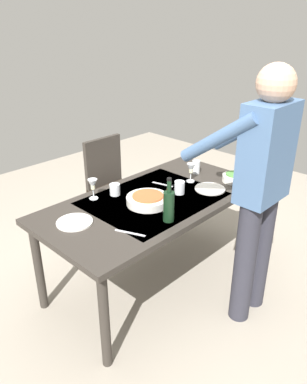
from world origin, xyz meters
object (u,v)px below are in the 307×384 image
Objects in this scene: person_server at (259,185)px; wine_bottle at (169,205)px; water_cup_near_left at (196,167)px; serving_bowl_pasta at (148,200)px; dinner_plate_near at (75,222)px; wine_glass_right at (191,169)px; water_cup_far_left at (180,188)px; dining_table at (153,207)px; water_cup_near_right at (115,189)px; side_bowl_salad at (234,178)px; chair_near at (111,181)px; dinner_plate_far at (210,189)px; wine_glass_left at (93,185)px.

person_server is 5.71× the size of wine_bottle.
water_cup_near_left is at bearing -153.80° from wine_bottle.
dinner_plate_near is at bearing -15.78° from serving_bowl_pasta.
serving_bowl_pasta is 0.53m from dinner_plate_near.
water_cup_far_left is at bearing 19.31° from wine_glass_right.
person_server is 11.19× the size of wine_glass_right.
dinner_plate_near is at bearing -10.57° from dining_table.
wine_bottle reaches higher than serving_bowl_pasta.
dining_table is 11.16× the size of wine_glass_right.
water_cup_near_right is 0.37× the size of dinner_plate_near.
wine_glass_right is at bearing 173.73° from dinner_plate_near.
serving_bowl_pasta is 1.30× the size of dinner_plate_near.
person_server is 0.87m from water_cup_near_left.
wine_bottle is at bearing 73.79° from serving_bowl_pasta.
wine_bottle is (0.39, -0.40, -0.13)m from person_server.
dinner_plate_near is (1.20, -0.03, -0.05)m from water_cup_near_left.
chair_near is at bearing -69.58° from side_bowl_salad.
wine_glass_right is at bearing 25.11° from water_cup_near_left.
wine_glass_right reaches higher than dinner_plate_far.
water_cup_near_left is 0.47× the size of dinner_plate_far.
person_server is 7.34× the size of dinner_plate_near.
water_cup_near_right is 0.47m from dinner_plate_near.
water_cup_near_right is at bearing -57.78° from dining_table.
water_cup_near_right is at bearing -30.96° from side_bowl_salad.
wine_glass_left is 0.66× the size of dinner_plate_far.
water_cup_far_left is at bearing -86.68° from person_server.
wine_bottle is (0.44, 1.10, 0.30)m from chair_near.
water_cup_near_left is at bearing -123.39° from dinner_plate_far.
person_server is 19.76× the size of water_cup_near_right.
chair_near reaches higher than water_cup_far_left.
wine_bottle is 0.66m from wine_glass_right.
person_server is at bearing 134.89° from wine_bottle.
person_server reaches higher than wine_glass_left.
wine_glass_right is at bearing -94.75° from dinner_plate_far.
dinner_plate_far is (-0.41, 0.20, 0.08)m from dining_table.
wine_bottle is 0.59m from dinner_plate_far.
wine_bottle reaches higher than dining_table.
water_cup_near_left is (-0.17, -0.08, -0.05)m from wine_glass_right.
dinner_plate_far is (-0.56, 0.45, -0.04)m from water_cup_near_right.
wine_glass_left is 0.66× the size of dinner_plate_near.
dinner_plate_far is at bearing 150.42° from water_cup_far_left.
water_cup_far_left is at bearing -19.24° from side_bowl_salad.
dinner_plate_near is at bearing -6.27° from wine_glass_right.
wine_glass_right is 0.50× the size of serving_bowl_pasta.
person_server is 0.73m from wine_glass_right.
wine_glass_right is (-0.20, -0.69, -0.14)m from person_server.
wine_glass_left is 1.38× the size of water_cup_near_left.
wine_bottle is 0.61m from dinner_plate_near.
wine_glass_left is 0.63m from water_cup_far_left.
serving_bowl_pasta is at bearing 19.72° from dining_table.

